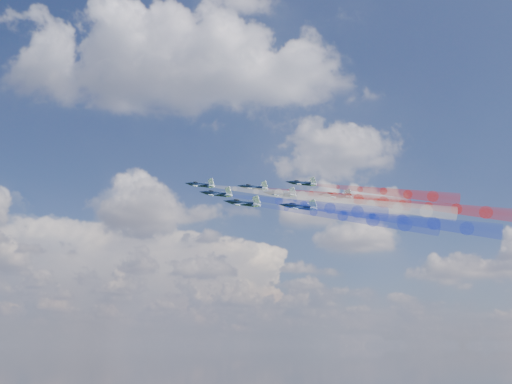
# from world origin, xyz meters

# --- Properties ---
(jet_lead) EXTENTS (14.16, 13.14, 8.24)m
(jet_lead) POSITION_xyz_m (-4.92, 20.55, 160.51)
(jet_lead) COLOR black
(trail_lead) EXTENTS (39.81, 22.65, 14.24)m
(trail_lead) POSITION_xyz_m (18.38, 9.42, 154.63)
(trail_lead) COLOR white
(jet_inner_left) EXTENTS (14.16, 13.14, 8.24)m
(jet_inner_left) POSITION_xyz_m (1.14, 7.65, 154.16)
(jet_inner_left) COLOR black
(trail_inner_left) EXTENTS (39.81, 22.65, 14.24)m
(trail_inner_left) POSITION_xyz_m (24.43, -3.48, 148.28)
(trail_inner_left) COLOR #182CD1
(jet_inner_right) EXTENTS (14.16, 13.14, 8.24)m
(jet_inner_right) POSITION_xyz_m (11.16, 23.85, 160.61)
(jet_inner_right) COLOR black
(trail_inner_right) EXTENTS (39.81, 22.65, 14.24)m
(trail_inner_right) POSITION_xyz_m (34.45, 12.72, 154.72)
(trail_inner_right) COLOR red
(jet_outer_left) EXTENTS (14.16, 13.14, 8.24)m
(jet_outer_left) POSITION_xyz_m (8.95, -5.73, 148.05)
(jet_outer_left) COLOR black
(trail_outer_left) EXTENTS (39.81, 22.65, 14.24)m
(trail_outer_left) POSITION_xyz_m (32.24, -16.86, 142.16)
(trail_outer_left) COLOR #182CD1
(jet_center_third) EXTENTS (14.16, 13.14, 8.24)m
(jet_center_third) POSITION_xyz_m (18.98, 11.38, 155.09)
(jet_center_third) COLOR black
(trail_center_third) EXTENTS (39.81, 22.65, 14.24)m
(trail_center_third) POSITION_xyz_m (42.27, 0.25, 149.20)
(trail_center_third) COLOR white
(jet_outer_right) EXTENTS (14.16, 13.14, 8.24)m
(jet_outer_right) POSITION_xyz_m (26.56, 29.32, 163.47)
(jet_outer_right) COLOR black
(trail_outer_right) EXTENTS (39.81, 22.65, 14.24)m
(trail_outer_right) POSITION_xyz_m (49.85, 18.19, 157.59)
(trail_outer_right) COLOR red
(jet_rear_left) EXTENTS (14.16, 13.14, 8.24)m
(jet_rear_left) POSITION_xyz_m (23.25, -3.19, 147.70)
(jet_rear_left) COLOR black
(trail_rear_left) EXTENTS (39.81, 22.65, 14.24)m
(trail_rear_left) POSITION_xyz_m (46.55, -14.32, 141.82)
(trail_rear_left) COLOR #182CD1
(jet_rear_right) EXTENTS (14.16, 13.14, 8.24)m
(jet_rear_right) POSITION_xyz_m (35.27, 15.07, 155.45)
(jet_rear_right) COLOR black
(trail_rear_right) EXTENTS (39.81, 22.65, 14.24)m
(trail_rear_right) POSITION_xyz_m (58.56, 3.94, 149.57)
(trail_rear_right) COLOR red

